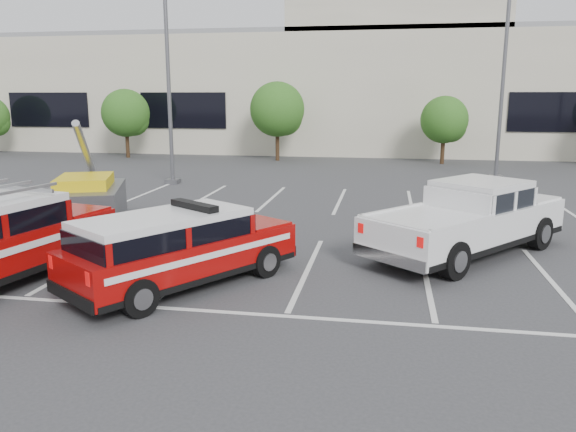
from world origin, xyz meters
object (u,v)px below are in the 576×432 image
object	(u,v)px
light_pole_left	(168,68)
utility_rig	(82,201)
convention_building	(369,86)
tree_left	(127,115)
light_pole_mid	(504,70)
tree_mid_right	(446,121)
fire_chief_suv	(180,254)
white_pickup	(468,226)
tree_mid_left	(279,111)

from	to	relation	value
light_pole_left	utility_rig	xyz separation A→B (m)	(0.05, -8.04, -4.53)
convention_building	tree_left	xyz separation A→B (m)	(-15.09, -9.82, -1.95)
tree_left	light_pole_mid	world-z (taller)	light_pole_mid
tree_mid_right	fire_chief_suv	world-z (taller)	tree_mid_right
light_pole_left	white_pickup	xyz separation A→B (m)	(11.85, -9.93, -4.44)
tree_mid_left	tree_mid_right	world-z (taller)	tree_mid_left
utility_rig	convention_building	bearing A→B (deg)	53.10
tree_mid_left	light_pole_mid	distance (m)	13.53
tree_left	light_pole_mid	size ratio (longest dim) A/B	0.43
tree_left	fire_chief_suv	world-z (taller)	tree_left
white_pickup	fire_chief_suv	bearing A→B (deg)	-109.98
tree_left	light_pole_left	distance (m)	12.43
convention_building	tree_left	bearing A→B (deg)	-146.95
light_pole_left	light_pole_mid	distance (m)	15.52
tree_mid_right	light_pole_left	size ratio (longest dim) A/B	0.39
tree_mid_left	fire_chief_suv	xyz separation A→B (m)	(2.39, -23.62, -2.32)
light_pole_left	tree_mid_left	bearing A→B (deg)	72.90
tree_mid_left	light_pole_left	size ratio (longest dim) A/B	0.47
tree_mid_right	tree_left	bearing A→B (deg)	180.00
tree_mid_left	light_pole_mid	world-z (taller)	light_pole_mid
convention_building	fire_chief_suv	world-z (taller)	convention_building
tree_mid_right	white_pickup	distance (m)	20.09
tree_mid_right	fire_chief_suv	bearing A→B (deg)	-107.86
tree_left	light_pole_mid	distance (m)	22.86
tree_mid_right	light_pole_mid	xyz separation A→B (m)	(1.91, -6.05, 2.68)
tree_mid_left	white_pickup	size ratio (longest dim) A/B	0.81
tree_mid_right	utility_rig	bearing A→B (deg)	-125.80
light_pole_left	tree_mid_right	bearing A→B (deg)	37.50
light_pole_mid	fire_chief_suv	distance (m)	20.48
tree_mid_left	light_pole_mid	xyz separation A→B (m)	(11.91, -6.05, 2.14)
tree_mid_right	utility_rig	distance (m)	22.37
fire_chief_suv	white_pickup	bearing A→B (deg)	63.68
tree_left	light_pole_left	xyz separation A→B (m)	(6.91, -10.05, 2.41)
convention_building	fire_chief_suv	bearing A→B (deg)	-94.62
convention_building	tree_mid_left	xyz separation A→B (m)	(-5.09, -9.82, -1.68)
convention_building	white_pickup	distance (m)	30.28
tree_mid_left	tree_mid_right	size ratio (longest dim) A/B	1.21
tree_mid_left	white_pickup	world-z (taller)	tree_mid_left
tree_mid_left	tree_mid_right	distance (m)	10.01
light_pole_mid	utility_rig	size ratio (longest dim) A/B	2.27
light_pole_left	fire_chief_suv	size ratio (longest dim) A/B	1.97
light_pole_mid	convention_building	bearing A→B (deg)	113.26
convention_building	tree_mid_right	size ratio (longest dim) A/B	15.04
tree_mid_right	light_pole_left	bearing A→B (deg)	-142.50
light_pole_left	light_pole_mid	world-z (taller)	same
tree_left	fire_chief_suv	distance (m)	26.75
fire_chief_suv	convention_building	bearing A→B (deg)	119.23
tree_mid_left	white_pickup	bearing A→B (deg)	-66.32
tree_left	white_pickup	world-z (taller)	tree_left
fire_chief_suv	utility_rig	distance (m)	7.76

